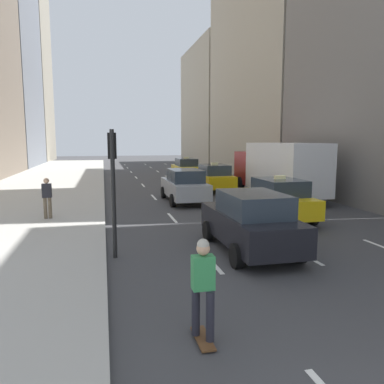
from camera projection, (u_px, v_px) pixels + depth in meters
sidewalk_left at (47, 185)px, 26.99m from camera, size 8.00×66.00×0.15m
lane_markings at (189, 189)px, 25.33m from camera, size 5.72×56.00×0.01m
building_row_right at (302, 25)px, 28.37m from camera, size 6.00×56.43×31.37m
taxi_lead at (277, 199)px, 15.57m from camera, size 2.02×4.40×1.87m
taxi_second at (186, 168)px, 32.64m from camera, size 2.02×4.40×1.87m
taxi_third at (213, 177)px, 24.49m from camera, size 2.02×4.40×1.87m
sedan_black_near at (250, 221)px, 11.10m from camera, size 2.02×4.44×1.80m
sedan_silver_behind at (184, 185)px, 20.05m from camera, size 2.02×4.79×1.77m
box_truck at (277, 168)px, 21.61m from camera, size 2.58×8.40×3.15m
skateboarder at (203, 286)px, 6.07m from camera, size 0.36×0.80×1.75m
pedestrian_far_walking at (47, 196)px, 15.08m from camera, size 0.36×0.22×1.65m
traffic_light_pole at (113, 173)px, 10.38m from camera, size 0.24×0.42×3.60m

